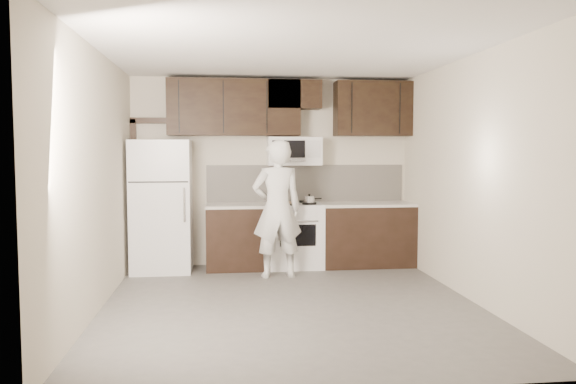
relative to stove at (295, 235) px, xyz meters
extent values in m
plane|color=#555350|center=(-0.30, -1.94, -0.46)|extent=(4.50, 4.50, 0.00)
plane|color=beige|center=(-0.30, 0.31, 0.89)|extent=(4.00, 0.00, 4.00)
plane|color=white|center=(-0.30, -1.94, 2.24)|extent=(4.50, 4.50, 0.00)
cube|color=black|center=(-0.81, 0.00, -0.03)|extent=(0.87, 0.62, 0.87)
cube|color=black|center=(1.04, 0.00, -0.03)|extent=(1.32, 0.62, 0.87)
cube|color=silver|center=(-0.81, 0.00, 0.43)|extent=(0.87, 0.64, 0.04)
cube|color=silver|center=(1.04, 0.00, 0.43)|extent=(1.32, 0.64, 0.04)
cube|color=white|center=(0.00, 0.00, -0.02)|extent=(0.76, 0.62, 0.89)
cube|color=white|center=(0.00, 0.00, 0.44)|extent=(0.76, 0.62, 0.02)
cube|color=black|center=(0.00, -0.30, 0.04)|extent=(0.50, 0.01, 0.30)
cylinder|color=silver|center=(0.00, -0.34, 0.24)|extent=(0.55, 0.02, 0.02)
cylinder|color=black|center=(-0.18, -0.15, 0.46)|extent=(0.20, 0.20, 0.03)
cylinder|color=black|center=(0.18, -0.15, 0.46)|extent=(0.20, 0.20, 0.03)
cylinder|color=black|center=(-0.18, 0.15, 0.46)|extent=(0.20, 0.20, 0.03)
cylinder|color=black|center=(0.18, 0.15, 0.46)|extent=(0.20, 0.20, 0.03)
cube|color=beige|center=(0.20, 0.30, 0.72)|extent=(2.90, 0.02, 0.54)
cube|color=black|center=(-0.85, 0.14, 1.80)|extent=(1.85, 0.35, 0.78)
cube|color=black|center=(1.15, 0.14, 1.80)|extent=(1.10, 0.35, 0.78)
cube|color=black|center=(0.00, 0.14, 1.99)|extent=(0.76, 0.35, 0.40)
cube|color=white|center=(0.00, 0.12, 1.19)|extent=(0.76, 0.38, 0.40)
cube|color=black|center=(-0.10, -0.07, 1.22)|extent=(0.46, 0.01, 0.24)
cube|color=silver|center=(0.26, -0.07, 1.22)|extent=(0.18, 0.01, 0.24)
cylinder|color=silver|center=(-0.10, -0.10, 1.06)|extent=(0.46, 0.02, 0.02)
cube|color=white|center=(-1.85, -0.05, 0.44)|extent=(0.80, 0.72, 1.80)
cube|color=black|center=(-1.85, -0.41, 0.79)|extent=(0.77, 0.01, 0.02)
cylinder|color=silver|center=(-1.52, -0.44, 0.49)|extent=(0.03, 0.03, 0.45)
cube|color=black|center=(-2.26, 0.27, 0.59)|extent=(0.08, 0.08, 2.10)
cube|color=black|center=(-2.05, 0.27, 1.62)|extent=(0.50, 0.08, 0.08)
cylinder|color=silver|center=(0.18, -0.15, 0.51)|extent=(0.15, 0.15, 0.12)
sphere|color=black|center=(0.18, -0.15, 0.58)|extent=(0.03, 0.03, 0.03)
cylinder|color=black|center=(0.29, -0.11, 0.53)|extent=(0.14, 0.06, 0.02)
cube|color=black|center=(-0.18, -0.15, 0.46)|extent=(0.41, 0.32, 0.02)
cylinder|color=tan|center=(-0.18, -0.15, 0.48)|extent=(0.28, 0.28, 0.02)
imported|color=white|center=(-0.31, -0.59, 0.44)|extent=(0.70, 0.51, 1.80)
camera|label=1|loc=(-1.02, -7.84, 1.19)|focal=35.00mm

